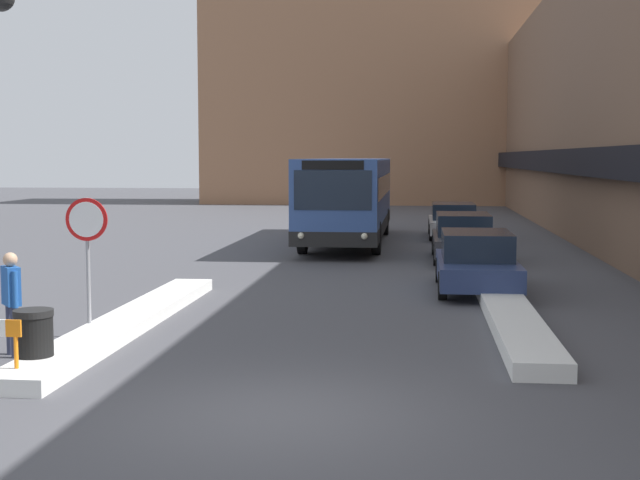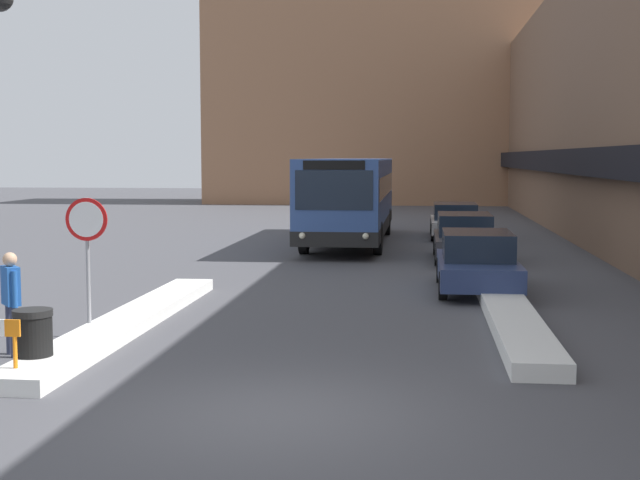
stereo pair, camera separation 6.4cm
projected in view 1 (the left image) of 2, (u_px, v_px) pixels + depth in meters
name	position (u px, v px, depth m)	size (l,w,h in m)	color
ground_plane	(272.00, 414.00, 11.09)	(160.00, 160.00, 0.00)	#47474C
building_row_right	(639.00, 102.00, 33.27)	(5.50, 60.00, 10.54)	brown
building_backdrop_far	(393.00, 87.00, 62.36)	(26.00, 8.00, 16.18)	#996B4C
snow_bank_left	(129.00, 321.00, 16.72)	(0.90, 9.88, 0.25)	silver
snow_bank_right	(509.00, 312.00, 17.57)	(0.90, 10.07, 0.29)	silver
city_bus	(348.00, 197.00, 33.06)	(2.73, 12.47, 3.14)	#335193
parked_car_front	(476.00, 261.00, 21.30)	(1.88, 4.50, 1.42)	navy
parked_car_middle	(463.00, 237.00, 27.69)	(1.87, 4.75, 1.45)	#38383D
parked_car_back	(453.00, 220.00, 35.51)	(1.92, 4.86, 1.37)	silver
stop_sign	(87.00, 236.00, 15.69)	(0.76, 0.08, 2.49)	gray
pedestrian	(11.00, 294.00, 14.26)	(0.45, 0.48, 1.68)	#333851
trash_bin	(34.00, 341.00, 13.20)	(0.59, 0.59, 0.95)	black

